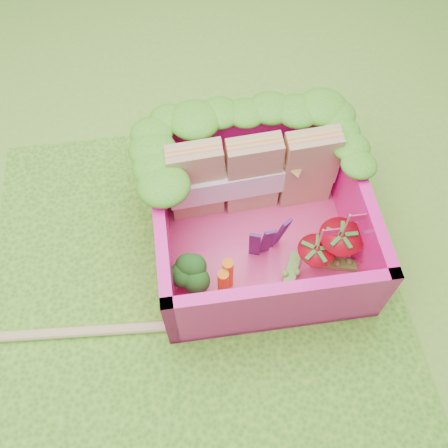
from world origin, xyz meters
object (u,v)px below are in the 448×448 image
Objects in this scene: bento_box at (259,218)px; strawberry_right at (337,247)px; broccoli at (192,271)px; strawberry_left at (314,258)px; chopsticks at (44,334)px; sandwich_stack at (253,175)px.

strawberry_right is at bearing -26.74° from bento_box.
broccoli is 0.77m from strawberry_left.
strawberry_left is 0.20× the size of chopsticks.
sandwich_stack reaches higher than broccoli.
bento_box is 0.43m from strawberry_left.
strawberry_right reaches higher than chopsticks.
chopsticks is at bearing -160.81° from bento_box.
strawberry_right reaches higher than bento_box.
bento_box reaches higher than broccoli.
sandwich_stack is 0.71m from strawberry_right.
bento_box is 0.29m from sandwich_stack.
bento_box is at bearing 31.48° from broccoli.
sandwich_stack is 0.47× the size of chopsticks.
bento_box is 2.74× the size of strawberry_left.
bento_box is 1.16× the size of sandwich_stack.
bento_box is 2.51× the size of strawberry_right.
strawberry_right reaches higher than broccoli.
chopsticks is (-0.94, -0.20, -0.19)m from broccoli.
sandwich_stack is 0.75m from broccoli.
strawberry_right is (0.46, -0.52, -0.16)m from sandwich_stack.
strawberry_right is (0.16, 0.05, 0.02)m from strawberry_left.
broccoli is (-0.47, -0.57, -0.13)m from sandwich_stack.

